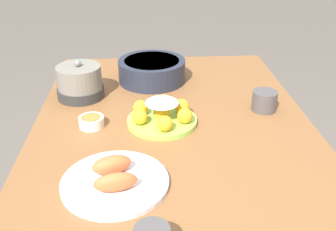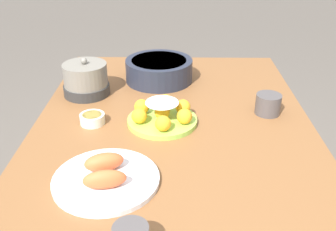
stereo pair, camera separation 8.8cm
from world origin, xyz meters
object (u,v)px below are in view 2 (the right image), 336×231
(dining_table, at_px, (173,155))
(cake_plate, at_px, (163,115))
(sauce_bowl, at_px, (93,119))
(warming_pot, at_px, (86,80))
(cup_near, at_px, (268,104))
(seafood_platter, at_px, (106,177))
(serving_bowl, at_px, (159,69))

(dining_table, height_order, cake_plate, cake_plate)
(sauce_bowl, relative_size, warming_pot, 0.47)
(dining_table, height_order, warming_pot, warming_pot)
(dining_table, bearing_deg, cup_near, -69.61)
(cake_plate, height_order, sauce_bowl, cake_plate)
(sauce_bowl, xyz_separation_m, seafood_platter, (-0.31, -0.09, -0.00))
(cake_plate, height_order, warming_pot, warming_pot)
(seafood_platter, xyz_separation_m, cup_near, (0.40, -0.50, 0.02))
(cake_plate, distance_m, serving_bowl, 0.36)
(dining_table, distance_m, warming_pot, 0.46)
(sauce_bowl, relative_size, cup_near, 0.95)
(cup_near, xyz_separation_m, warming_pot, (0.15, 0.66, 0.02))
(dining_table, bearing_deg, seafood_platter, 147.57)
(cake_plate, distance_m, sauce_bowl, 0.23)
(dining_table, relative_size, sauce_bowl, 16.96)
(dining_table, xyz_separation_m, warming_pot, (0.27, 0.33, 0.16))
(cake_plate, bearing_deg, seafood_platter, 156.69)
(cake_plate, relative_size, cup_near, 2.68)
(cup_near, bearing_deg, seafood_platter, 128.33)
(cup_near, bearing_deg, serving_bowl, 53.15)
(cake_plate, bearing_deg, sauce_bowl, 91.89)
(serving_bowl, bearing_deg, cup_near, -126.85)
(serving_bowl, relative_size, seafood_platter, 0.98)
(serving_bowl, xyz_separation_m, cup_near, (-0.29, -0.39, -0.01))
(dining_table, height_order, serving_bowl, serving_bowl)
(cup_near, distance_m, warming_pot, 0.67)
(serving_bowl, height_order, warming_pot, warming_pot)
(serving_bowl, height_order, seafood_platter, serving_bowl)
(serving_bowl, height_order, cup_near, serving_bowl)
(sauce_bowl, xyz_separation_m, cup_near, (0.08, -0.59, 0.02))
(dining_table, distance_m, cup_near, 0.37)
(cake_plate, distance_m, warming_pot, 0.37)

